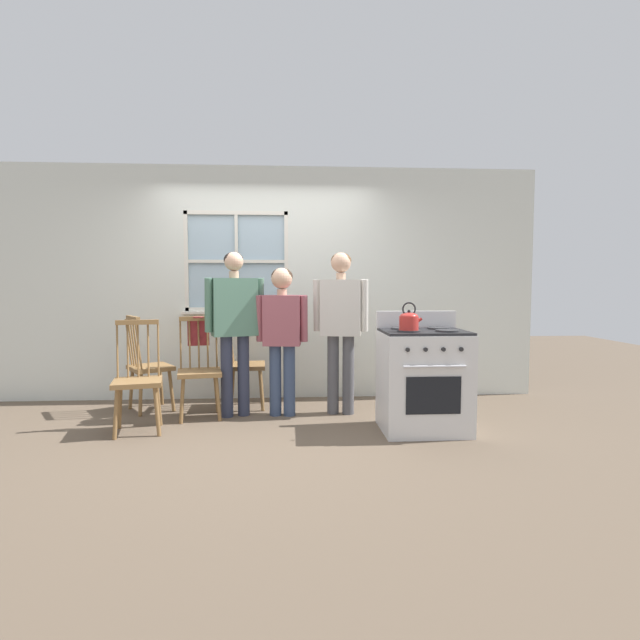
{
  "coord_description": "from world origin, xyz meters",
  "views": [
    {
      "loc": [
        0.26,
        -4.48,
        1.34
      ],
      "look_at": [
        0.57,
        0.27,
        1.0
      ],
      "focal_mm": 28.0,
      "sensor_mm": 36.0,
      "label": 1
    }
  ],
  "objects_px": {
    "chair_center_cluster": "(149,368)",
    "kettle": "(409,320)",
    "chair_by_window": "(199,372)",
    "person_teen_center": "(282,326)",
    "chair_near_wall": "(244,365)",
    "potted_plant": "(238,306)",
    "person_elderly_left": "(235,318)",
    "person_adult_right": "(341,316)",
    "handbag": "(198,332)",
    "stove": "(423,379)",
    "chair_near_stove": "(138,382)"
  },
  "relations": [
    {
      "from": "person_elderly_left",
      "to": "person_teen_center",
      "type": "xyz_separation_m",
      "value": [
        0.48,
        -0.01,
        -0.09
      ]
    },
    {
      "from": "chair_by_window",
      "to": "person_elderly_left",
      "type": "xyz_separation_m",
      "value": [
        0.35,
        0.03,
        0.55
      ]
    },
    {
      "from": "stove",
      "to": "chair_center_cluster",
      "type": "bearing_deg",
      "value": 161.87
    },
    {
      "from": "chair_center_cluster",
      "to": "person_elderly_left",
      "type": "xyz_separation_m",
      "value": [
        0.94,
        -0.28,
        0.55
      ]
    },
    {
      "from": "person_adult_right",
      "to": "potted_plant",
      "type": "relative_size",
      "value": 7.47
    },
    {
      "from": "chair_near_wall",
      "to": "stove",
      "type": "height_order",
      "value": "stove"
    },
    {
      "from": "potted_plant",
      "to": "kettle",
      "type": "bearing_deg",
      "value": -42.12
    },
    {
      "from": "person_teen_center",
      "to": "person_adult_right",
      "type": "distance_m",
      "value": 0.61
    },
    {
      "from": "chair_near_stove",
      "to": "person_elderly_left",
      "type": "distance_m",
      "value": 1.1
    },
    {
      "from": "person_teen_center",
      "to": "handbag",
      "type": "xyz_separation_m",
      "value": [
        -0.88,
        0.21,
        -0.08
      ]
    },
    {
      "from": "chair_near_stove",
      "to": "potted_plant",
      "type": "relative_size",
      "value": 4.55
    },
    {
      "from": "person_teen_center",
      "to": "potted_plant",
      "type": "distance_m",
      "value": 0.92
    },
    {
      "from": "chair_near_wall",
      "to": "person_adult_right",
      "type": "bearing_deg",
      "value": -110.88
    },
    {
      "from": "chair_center_cluster",
      "to": "person_adult_right",
      "type": "relative_size",
      "value": 0.61
    },
    {
      "from": "chair_center_cluster",
      "to": "person_elderly_left",
      "type": "bearing_deg",
      "value": -138.67
    },
    {
      "from": "chair_near_stove",
      "to": "person_elderly_left",
      "type": "height_order",
      "value": "person_elderly_left"
    },
    {
      "from": "person_adult_right",
      "to": "person_elderly_left",
      "type": "bearing_deg",
      "value": -166.81
    },
    {
      "from": "potted_plant",
      "to": "chair_near_wall",
      "type": "bearing_deg",
      "value": -75.72
    },
    {
      "from": "chair_center_cluster",
      "to": "kettle",
      "type": "distance_m",
      "value": 2.79
    },
    {
      "from": "potted_plant",
      "to": "stove",
      "type": "bearing_deg",
      "value": -36.71
    },
    {
      "from": "chair_near_wall",
      "to": "potted_plant",
      "type": "relative_size",
      "value": 4.55
    },
    {
      "from": "person_teen_center",
      "to": "potted_plant",
      "type": "bearing_deg",
      "value": 130.51
    },
    {
      "from": "kettle",
      "to": "stove",
      "type": "bearing_deg",
      "value": 37.37
    },
    {
      "from": "chair_near_wall",
      "to": "handbag",
      "type": "bearing_deg",
      "value": 105.52
    },
    {
      "from": "chair_near_wall",
      "to": "kettle",
      "type": "distance_m",
      "value": 1.97
    },
    {
      "from": "kettle",
      "to": "person_elderly_left",
      "type": "bearing_deg",
      "value": 155.19
    },
    {
      "from": "chair_near_wall",
      "to": "person_teen_center",
      "type": "xyz_separation_m",
      "value": [
        0.42,
        -0.36,
        0.46
      ]
    },
    {
      "from": "chair_by_window",
      "to": "person_adult_right",
      "type": "relative_size",
      "value": 0.61
    },
    {
      "from": "chair_near_stove",
      "to": "handbag",
      "type": "height_order",
      "value": "same"
    },
    {
      "from": "chair_by_window",
      "to": "chair_near_wall",
      "type": "distance_m",
      "value": 0.56
    },
    {
      "from": "stove",
      "to": "potted_plant",
      "type": "relative_size",
      "value": 4.87
    },
    {
      "from": "chair_center_cluster",
      "to": "kettle",
      "type": "bearing_deg",
      "value": -143.96
    },
    {
      "from": "chair_by_window",
      "to": "chair_near_wall",
      "type": "height_order",
      "value": "same"
    },
    {
      "from": "chair_by_window",
      "to": "chair_near_stove",
      "type": "bearing_deg",
      "value": -146.81
    },
    {
      "from": "chair_near_wall",
      "to": "person_adult_right",
      "type": "relative_size",
      "value": 0.61
    },
    {
      "from": "chair_by_window",
      "to": "chair_center_cluster",
      "type": "bearing_deg",
      "value": 141.39
    },
    {
      "from": "chair_center_cluster",
      "to": "person_teen_center",
      "type": "distance_m",
      "value": 1.52
    },
    {
      "from": "kettle",
      "to": "handbag",
      "type": "relative_size",
      "value": 0.8
    },
    {
      "from": "person_elderly_left",
      "to": "person_adult_right",
      "type": "bearing_deg",
      "value": -16.46
    },
    {
      "from": "potted_plant",
      "to": "chair_by_window",
      "type": "bearing_deg",
      "value": -112.41
    },
    {
      "from": "kettle",
      "to": "potted_plant",
      "type": "distance_m",
      "value": 2.21
    },
    {
      "from": "chair_center_cluster",
      "to": "potted_plant",
      "type": "xyz_separation_m",
      "value": [
        0.9,
        0.46,
        0.63
      ]
    },
    {
      "from": "chair_by_window",
      "to": "person_teen_center",
      "type": "distance_m",
      "value": 0.95
    },
    {
      "from": "chair_near_stove",
      "to": "stove",
      "type": "height_order",
      "value": "stove"
    },
    {
      "from": "chair_near_stove",
      "to": "person_adult_right",
      "type": "xyz_separation_m",
      "value": [
        1.91,
        0.52,
        0.55
      ]
    },
    {
      "from": "chair_by_window",
      "to": "person_adult_right",
      "type": "distance_m",
      "value": 1.54
    },
    {
      "from": "person_adult_right",
      "to": "handbag",
      "type": "bearing_deg",
      "value": -175.06
    },
    {
      "from": "chair_by_window",
      "to": "chair_near_wall",
      "type": "xyz_separation_m",
      "value": [
        0.41,
        0.38,
        0.0
      ]
    },
    {
      "from": "chair_near_stove",
      "to": "chair_near_wall",
      "type": "bearing_deg",
      "value": 31.39
    },
    {
      "from": "stove",
      "to": "chair_near_wall",
      "type": "bearing_deg",
      "value": 150.58
    }
  ]
}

